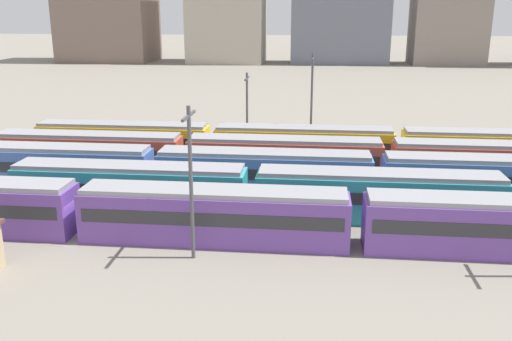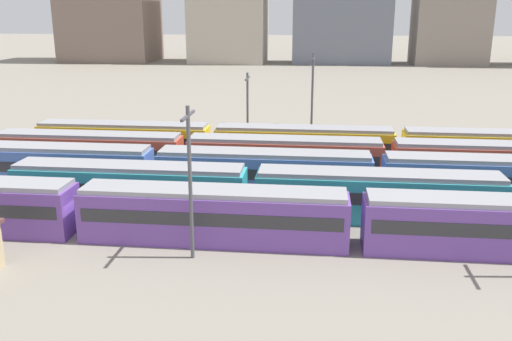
# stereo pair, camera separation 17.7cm
# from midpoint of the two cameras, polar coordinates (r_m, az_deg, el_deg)

# --- Properties ---
(ground_plane) EXTENTS (600.00, 600.00, 0.00)m
(ground_plane) POSITION_cam_midpoint_polar(r_m,az_deg,el_deg) (49.65, -12.22, -1.90)
(ground_plane) COLOR gray
(train_track_0) EXTENTS (55.80, 3.06, 3.75)m
(train_track_0) POSITION_cam_midpoint_polar(r_m,az_deg,el_deg) (37.38, -4.47, -4.57)
(train_track_0) COLOR #6B429E
(train_track_0) RESTS_ON ground_plane
(catenary_pole_1) EXTENTS (0.24, 3.20, 8.78)m
(catenary_pole_1) POSITION_cam_midpoint_polar(r_m,az_deg,el_deg) (59.43, -1.01, 6.33)
(catenary_pole_1) COLOR #4C4C51
(catenary_pole_1) RESTS_ON ground_plane
(catenary_pole_2) EXTENTS (0.24, 3.20, 9.73)m
(catenary_pole_2) POSITION_cam_midpoint_polar(r_m,az_deg,el_deg) (33.90, -6.87, -0.59)
(catenary_pole_2) COLOR #4C4C51
(catenary_pole_2) RESTS_ON ground_plane
(catenary_pole_3) EXTENTS (0.24, 3.20, 10.88)m
(catenary_pole_3) POSITION_cam_midpoint_polar(r_m,az_deg,el_deg) (58.90, 5.65, 7.23)
(catenary_pole_3) COLOR #4C4C51
(catenary_pole_3) RESTS_ON ground_plane
(distant_building_3) EXTENTS (19.77, 14.22, 33.85)m
(distant_building_3) POSITION_cam_midpoint_polar(r_m,az_deg,el_deg) (169.48, 19.29, 15.99)
(distant_building_3) COLOR gray
(distant_building_3) RESTS_ON ground_plane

